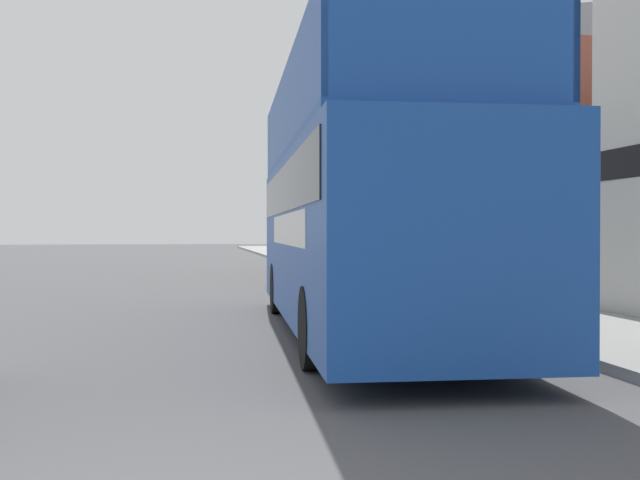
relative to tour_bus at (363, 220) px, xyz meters
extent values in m
plane|color=#4C4C4F|center=(-2.89, 12.48, -1.79)|extent=(144.00, 144.00, 0.00)
cube|color=#999993|center=(3.34, 9.48, -1.72)|extent=(2.92, 108.00, 0.14)
cube|color=brown|center=(7.80, 11.39, 1.01)|extent=(6.00, 17.59, 5.58)
pyramid|color=#2D2D33|center=(7.80, 11.39, 5.44)|extent=(6.00, 17.59, 3.29)
cube|color=#19479E|center=(-0.01, -0.13, -0.28)|extent=(2.99, 10.06, 2.48)
cube|color=white|center=(-0.03, -0.63, -0.16)|extent=(2.80, 5.59, 0.45)
cube|color=black|center=(-0.01, -0.13, 0.46)|extent=(2.98, 9.26, 0.70)
cube|color=#19479E|center=(-0.01, -0.13, 1.01)|extent=(2.95, 9.26, 0.10)
cube|color=#19479E|center=(-1.23, -0.07, 1.66)|extent=(0.50, 9.15, 1.21)
cube|color=#19479E|center=(1.22, -0.19, 1.66)|extent=(0.50, 9.15, 1.21)
cube|color=#19479E|center=(-0.22, -4.67, 1.66)|extent=(2.52, 0.19, 1.21)
cube|color=#19479E|center=(0.18, 3.74, 1.66)|extent=(2.59, 1.51, 1.21)
cylinder|color=black|center=(-0.99, 3.00, -1.30)|extent=(0.33, 0.98, 0.97)
cylinder|color=black|center=(1.27, 2.89, -1.30)|extent=(0.33, 0.98, 0.97)
cylinder|color=black|center=(-1.28, -2.96, -1.30)|extent=(0.33, 0.98, 0.97)
cylinder|color=black|center=(0.99, -3.07, -1.30)|extent=(0.33, 0.98, 0.97)
cube|color=silver|center=(0.76, 8.44, -1.21)|extent=(1.90, 4.25, 0.79)
cube|color=black|center=(0.76, 8.32, -0.56)|extent=(1.61, 2.07, 0.51)
cylinder|color=black|center=(-0.09, 9.71, -1.45)|extent=(0.23, 0.67, 0.67)
cylinder|color=black|center=(1.51, 9.77, -1.45)|extent=(0.23, 0.67, 0.67)
cylinder|color=black|center=(0.01, 7.11, -1.45)|extent=(0.23, 0.67, 0.67)
cylinder|color=black|center=(1.61, 7.18, -1.45)|extent=(0.23, 0.67, 0.67)
cylinder|color=black|center=(2.26, 5.10, 0.27)|extent=(0.13, 0.13, 3.84)
cylinder|color=silver|center=(2.26, 5.10, 2.42)|extent=(0.32, 0.32, 0.45)
cone|color=black|center=(2.26, 5.10, 2.75)|extent=(0.35, 0.35, 0.22)
cylinder|color=black|center=(2.46, 14.54, 0.61)|extent=(0.13, 0.13, 4.52)
cylinder|color=silver|center=(2.46, 14.54, 3.10)|extent=(0.32, 0.32, 0.45)
cone|color=black|center=(2.46, 14.54, 3.43)|extent=(0.35, 0.35, 0.22)
camera|label=1|loc=(-2.67, -11.45, -0.19)|focal=42.00mm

